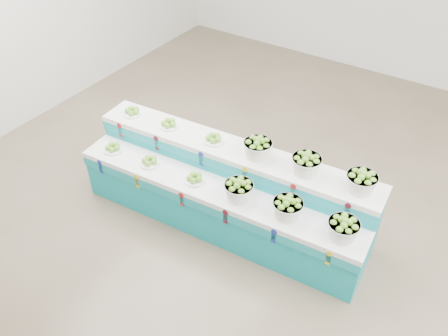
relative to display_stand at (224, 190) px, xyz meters
The scene contains 14 objects.
ground 1.05m from the display_stand, ahead, with size 10.00×10.00×0.00m, color brown.
display_stand is the anchor object (origin of this frame).
plate_lower_left 1.59m from the display_stand, 167.65° to the right, with size 0.26×0.26×0.10m, color white.
plate_lower_mid 1.01m from the display_stand, 162.44° to the right, with size 0.26×0.26×0.10m, color white.
plate_lower_right 0.45m from the display_stand, 136.19° to the right, with size 0.26×0.26×0.10m, color white.
basket_lower_left 0.52m from the display_stand, 31.74° to the right, with size 0.34×0.34×0.25m, color silver, non-canonical shape.
basket_lower_mid 1.02m from the display_stand, 10.20° to the right, with size 0.34×0.34×0.25m, color silver, non-canonical shape.
basket_lower_right 1.62m from the display_stand, ahead, with size 0.34×0.34×0.25m, color silver, non-canonical shape.
plate_upper_left 1.66m from the display_stand, behind, with size 0.26×0.26×0.10m, color white.
plate_upper_mid 1.13m from the display_stand, 169.98° to the left, with size 0.26×0.26×0.10m, color white.
plate_upper_right 0.67m from the display_stand, 143.72° to the left, with size 0.26×0.26×0.10m, color white.
basket_upper_left 0.75m from the display_stand, 39.28° to the left, with size 0.34×0.34×0.25m, color silver, non-canonical shape.
basket_upper_mid 1.16m from the display_stand, 17.74° to the left, with size 0.34×0.34×0.25m, color silver, non-canonical shape.
basket_upper_right 1.71m from the display_stand, 12.22° to the left, with size 0.34×0.34×0.25m, color silver, non-canonical shape.
Camera 1 is at (1.47, -3.79, 4.42)m, focal length 37.23 mm.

